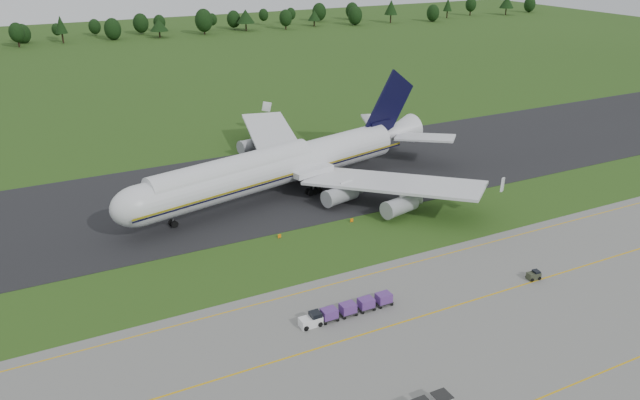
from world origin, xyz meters
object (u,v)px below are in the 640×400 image
utility_cart (534,276)px  edge_markers (317,228)px  baggage_train (346,310)px  aircraft (281,165)px

utility_cart → edge_markers: utility_cart is taller
baggage_train → edge_markers: baggage_train is taller
baggage_train → utility_cart: baggage_train is taller
edge_markers → utility_cart: bearing=-54.5°
aircraft → edge_markers: aircraft is taller
aircraft → utility_cart: size_ratio=36.18×
aircraft → baggage_train: 42.08m
utility_cart → baggage_train: bearing=171.9°
aircraft → utility_cart: (18.67, -44.76, -4.97)m
aircraft → baggage_train: bearing=-102.6°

